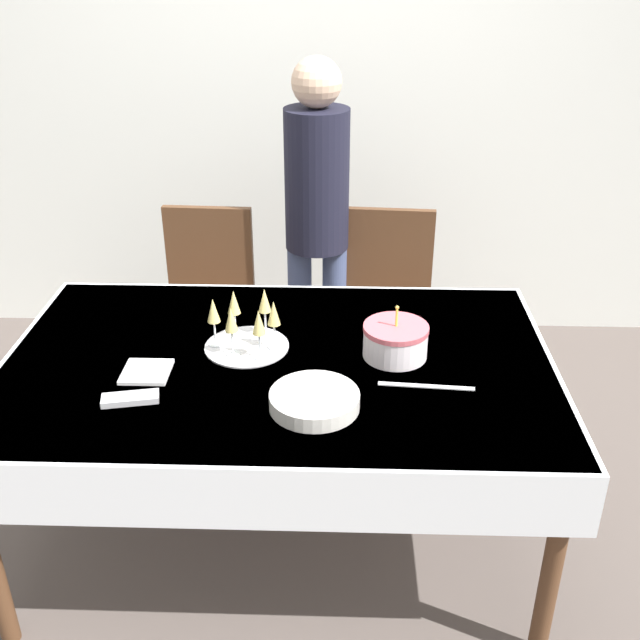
{
  "coord_description": "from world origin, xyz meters",
  "views": [
    {
      "loc": [
        0.21,
        -2.14,
        2.03
      ],
      "look_at": [
        0.14,
        0.05,
        0.88
      ],
      "focal_mm": 42.0,
      "sensor_mm": 36.0,
      "label": 1
    }
  ],
  "objects_px": {
    "champagne_tray": "(246,324)",
    "person_standing": "(317,207)",
    "dining_chair_far_left": "(208,305)",
    "dining_chair_far_right": "(386,307)",
    "plate_stack_main": "(314,400)",
    "birthday_cake": "(395,341)"
  },
  "relations": [
    {
      "from": "person_standing",
      "to": "dining_chair_far_right",
      "type": "bearing_deg",
      "value": -15.92
    },
    {
      "from": "dining_chair_far_left",
      "to": "dining_chair_far_right",
      "type": "distance_m",
      "value": 0.81
    },
    {
      "from": "dining_chair_far_right",
      "to": "person_standing",
      "type": "bearing_deg",
      "value": 164.08
    },
    {
      "from": "birthday_cake",
      "to": "person_standing",
      "type": "height_order",
      "value": "person_standing"
    },
    {
      "from": "dining_chair_far_left",
      "to": "champagne_tray",
      "type": "distance_m",
      "value": 0.93
    },
    {
      "from": "dining_chair_far_right",
      "to": "plate_stack_main",
      "type": "bearing_deg",
      "value": -103.27
    },
    {
      "from": "dining_chair_far_right",
      "to": "plate_stack_main",
      "type": "distance_m",
      "value": 1.24
    },
    {
      "from": "dining_chair_far_right",
      "to": "champagne_tray",
      "type": "bearing_deg",
      "value": -122.44
    },
    {
      "from": "dining_chair_far_right",
      "to": "birthday_cake",
      "type": "xyz_separation_m",
      "value": [
        -0.02,
        -0.87,
        0.31
      ]
    },
    {
      "from": "dining_chair_far_left",
      "to": "dining_chair_far_right",
      "type": "height_order",
      "value": "same"
    },
    {
      "from": "dining_chair_far_left",
      "to": "person_standing",
      "type": "distance_m",
      "value": 0.67
    },
    {
      "from": "birthday_cake",
      "to": "champagne_tray",
      "type": "distance_m",
      "value": 0.5
    },
    {
      "from": "dining_chair_far_left",
      "to": "champagne_tray",
      "type": "relative_size",
      "value": 3.27
    },
    {
      "from": "dining_chair_far_left",
      "to": "person_standing",
      "type": "bearing_deg",
      "value": 10.29
    },
    {
      "from": "champagne_tray",
      "to": "person_standing",
      "type": "relative_size",
      "value": 0.18
    },
    {
      "from": "dining_chair_far_left",
      "to": "champagne_tray",
      "type": "xyz_separation_m",
      "value": [
        0.29,
        -0.82,
        0.34
      ]
    },
    {
      "from": "dining_chair_far_left",
      "to": "person_standing",
      "type": "height_order",
      "value": "person_standing"
    },
    {
      "from": "champagne_tray",
      "to": "person_standing",
      "type": "bearing_deg",
      "value": 77.29
    },
    {
      "from": "champagne_tray",
      "to": "person_standing",
      "type": "distance_m",
      "value": 0.94
    },
    {
      "from": "dining_chair_far_left",
      "to": "plate_stack_main",
      "type": "distance_m",
      "value": 1.32
    },
    {
      "from": "champagne_tray",
      "to": "birthday_cake",
      "type": "bearing_deg",
      "value": -5.01
    },
    {
      "from": "dining_chair_far_left",
      "to": "person_standing",
      "type": "relative_size",
      "value": 0.59
    }
  ]
}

